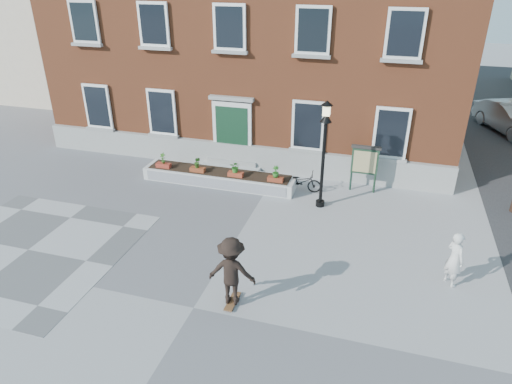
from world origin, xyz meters
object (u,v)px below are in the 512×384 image
(parked_car, at_px, (512,118))
(skateboarder, at_px, (232,271))
(notice_board, at_px, (365,161))
(bystander, at_px, (455,259))
(bicycle, at_px, (301,182))
(lamp_post, at_px, (324,140))

(parked_car, bearing_deg, skateboarder, -142.92)
(notice_board, bearing_deg, bystander, -61.26)
(parked_car, relative_size, notice_board, 2.55)
(skateboarder, bearing_deg, bystander, 24.37)
(notice_board, bearing_deg, parked_car, 53.55)
(bicycle, xyz_separation_m, lamp_post, (0.92, -0.98, 2.13))
(lamp_post, bearing_deg, bicycle, 133.31)
(lamp_post, relative_size, notice_board, 2.10)
(bicycle, height_order, bystander, bystander)
(lamp_post, bearing_deg, bystander, -39.81)
(lamp_post, bearing_deg, notice_board, 50.73)
(bicycle, height_order, parked_car, parked_car)
(lamp_post, bearing_deg, skateboarder, -102.40)
(parked_car, xyz_separation_m, bystander, (-3.99, -14.40, 0.03))
(bicycle, height_order, notice_board, notice_board)
(lamp_post, height_order, skateboarder, lamp_post)
(bystander, height_order, notice_board, notice_board)
(bicycle, bearing_deg, lamp_post, -141.86)
(bystander, bearing_deg, lamp_post, 15.44)
(parked_car, distance_m, notice_board, 11.49)
(notice_board, bearing_deg, bicycle, -163.16)
(bystander, xyz_separation_m, lamp_post, (-4.19, 3.49, 1.73))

